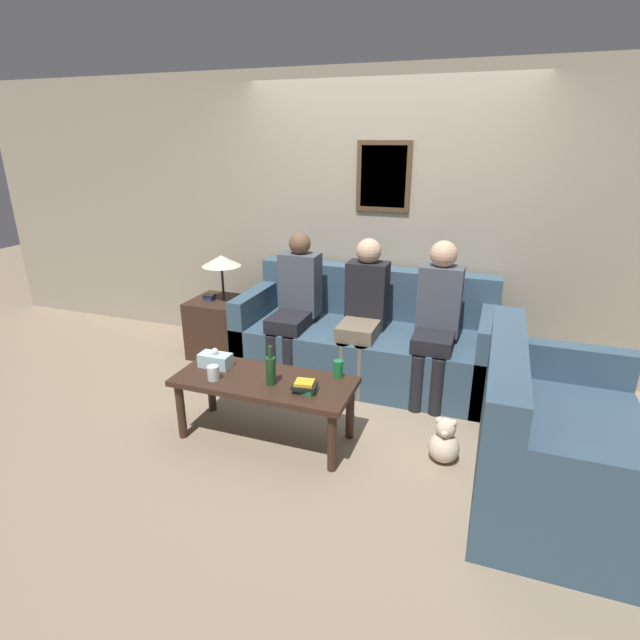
# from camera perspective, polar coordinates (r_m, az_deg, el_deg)

# --- Properties ---
(ground_plane) EXTENTS (16.00, 16.00, 0.00)m
(ground_plane) POSITION_cam_1_polar(r_m,az_deg,el_deg) (4.12, 3.09, -9.27)
(ground_plane) COLOR gray
(wall_back) EXTENTS (9.00, 0.08, 2.60)m
(wall_back) POSITION_cam_1_polar(r_m,az_deg,el_deg) (4.64, 7.16, 11.09)
(wall_back) COLOR #9E937F
(wall_back) RESTS_ON ground_plane
(couch_main) EXTENTS (2.18, 0.92, 0.92)m
(couch_main) POSITION_cam_1_polar(r_m,az_deg,el_deg) (4.45, 5.20, -2.41)
(couch_main) COLOR #385166
(couch_main) RESTS_ON ground_plane
(couch_side) EXTENTS (0.92, 1.44, 0.92)m
(couch_side) POSITION_cam_1_polar(r_m,az_deg,el_deg) (3.31, 25.02, -12.89)
(couch_side) COLOR #385166
(couch_side) RESTS_ON ground_plane
(coffee_table) EXTENTS (1.24, 0.52, 0.46)m
(coffee_table) POSITION_cam_1_polar(r_m,az_deg,el_deg) (3.50, -6.37, -7.65)
(coffee_table) COLOR #382319
(coffee_table) RESTS_ON ground_plane
(side_table_with_lamp) EXTENTS (0.51, 0.51, 1.00)m
(side_table_with_lamp) POSITION_cam_1_polar(r_m,az_deg,el_deg) (4.94, -11.33, -0.20)
(side_table_with_lamp) COLOR #382319
(side_table_with_lamp) RESTS_ON ground_plane
(wine_bottle) EXTENTS (0.07, 0.07, 0.27)m
(wine_bottle) POSITION_cam_1_polar(r_m,az_deg,el_deg) (3.36, -5.64, -5.68)
(wine_bottle) COLOR #19421E
(wine_bottle) RESTS_ON coffee_table
(drinking_glass) EXTENTS (0.08, 0.08, 0.10)m
(drinking_glass) POSITION_cam_1_polar(r_m,az_deg,el_deg) (3.50, -12.10, -5.93)
(drinking_glass) COLOR silver
(drinking_glass) RESTS_ON coffee_table
(book_stack) EXTENTS (0.17, 0.14, 0.08)m
(book_stack) POSITION_cam_1_polar(r_m,az_deg,el_deg) (3.27, -1.78, -7.61)
(book_stack) COLOR #237547
(book_stack) RESTS_ON coffee_table
(soda_can) EXTENTS (0.07, 0.07, 0.12)m
(soda_can) POSITION_cam_1_polar(r_m,az_deg,el_deg) (3.46, 2.10, -5.60)
(soda_can) COLOR #197A38
(soda_can) RESTS_ON coffee_table
(tissue_box) EXTENTS (0.23, 0.12, 0.14)m
(tissue_box) POSITION_cam_1_polar(r_m,az_deg,el_deg) (3.68, -11.87, -4.49)
(tissue_box) COLOR silver
(tissue_box) RESTS_ON coffee_table
(person_left) EXTENTS (0.34, 0.63, 1.25)m
(person_left) POSITION_cam_1_polar(r_m,az_deg,el_deg) (4.38, -2.84, 2.25)
(person_left) COLOR black
(person_left) RESTS_ON ground_plane
(person_middle) EXTENTS (0.34, 0.61, 1.24)m
(person_middle) POSITION_cam_1_polar(r_m,az_deg,el_deg) (4.20, 4.99, 1.46)
(person_middle) COLOR #756651
(person_middle) RESTS_ON ground_plane
(person_right) EXTENTS (0.34, 0.58, 1.28)m
(person_right) POSITION_cam_1_polar(r_m,az_deg,el_deg) (4.05, 13.23, 0.53)
(person_right) COLOR black
(person_right) RESTS_ON ground_plane
(teddy_bear) EXTENTS (0.20, 0.20, 0.32)m
(teddy_bear) POSITION_cam_1_polar(r_m,az_deg,el_deg) (3.47, 14.02, -13.44)
(teddy_bear) COLOR beige
(teddy_bear) RESTS_ON ground_plane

